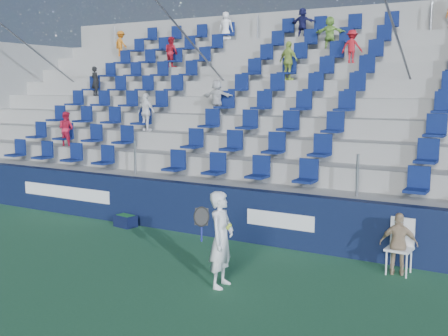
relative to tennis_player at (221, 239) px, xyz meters
The scene contains 7 objects.
ground 1.86m from the tennis_player, behind, with size 70.00×70.00×0.00m, color #29613E.
sponsor_wall 3.31m from the tennis_player, 119.50° to the left, with size 24.00×0.32×1.20m.
grandstand 8.23m from the tennis_player, 101.56° to the left, with size 24.00×8.17×6.63m.
tennis_player is the anchor object (origin of this frame).
line_judge_chair 3.49m from the tennis_player, 43.25° to the left, with size 0.48×0.49×1.04m.
line_judge 3.38m from the tennis_player, 41.29° to the left, with size 0.69×0.29×1.18m, color tan.
ball_bin 5.00m from the tennis_player, 149.99° to the left, with size 0.59×0.43×0.30m.
Camera 1 is at (6.50, -7.91, 3.47)m, focal length 45.00 mm.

